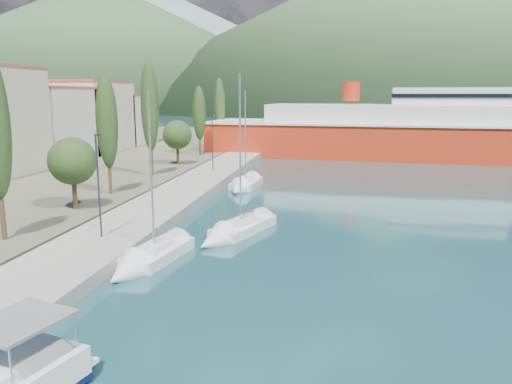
# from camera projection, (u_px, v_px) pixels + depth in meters

# --- Properties ---
(ground) EXTENTS (1400.00, 1400.00, 0.00)m
(ground) POSITION_uv_depth(u_px,v_px,m) (323.00, 128.00, 132.14)
(ground) COLOR #194349
(quay) EXTENTS (5.00, 88.00, 0.80)m
(quay) POSITION_uv_depth(u_px,v_px,m) (176.00, 197.00, 42.64)
(quay) COLOR gray
(quay) RESTS_ON ground
(hills_far) EXTENTS (1480.00, 900.00, 180.00)m
(hills_far) POSITION_uv_depth(u_px,v_px,m) (461.00, 33.00, 576.63)
(hills_far) COLOR slate
(hills_far) RESTS_ON ground
(hills_near) EXTENTS (1010.00, 520.00, 115.00)m
(hills_near) POSITION_uv_depth(u_px,v_px,m) (479.00, 35.00, 350.65)
(hills_near) COLOR #395832
(hills_near) RESTS_ON ground
(town_buildings) EXTENTS (9.20, 69.20, 11.30)m
(town_buildings) POSITION_uv_depth(u_px,v_px,m) (10.00, 126.00, 55.97)
(town_buildings) COLOR beige
(town_buildings) RESTS_ON land_strip
(tree_row) EXTENTS (3.49, 65.51, 11.64)m
(tree_row) POSITION_uv_depth(u_px,v_px,m) (139.00, 126.00, 48.26)
(tree_row) COLOR #47301E
(tree_row) RESTS_ON land_strip
(lamp_posts) EXTENTS (0.15, 46.97, 6.06)m
(lamp_posts) POSITION_uv_depth(u_px,v_px,m) (114.00, 177.00, 30.78)
(lamp_posts) COLOR #2D2D33
(lamp_posts) RESTS_ON quay
(sailboat_near) EXTENTS (3.24, 7.28, 10.10)m
(sailboat_near) POSITION_uv_depth(u_px,v_px,m) (141.00, 263.00, 26.44)
(sailboat_near) COLOR silver
(sailboat_near) RESTS_ON ground
(sailboat_mid) EXTENTS (4.56, 8.00, 11.18)m
(sailboat_mid) POSITION_uv_depth(u_px,v_px,m) (228.00, 234.00, 31.92)
(sailboat_mid) COLOR silver
(sailboat_mid) RESTS_ON ground
(sailboat_far) EXTENTS (2.68, 7.11, 10.26)m
(sailboat_far) POSITION_uv_depth(u_px,v_px,m) (242.00, 187.00, 47.94)
(sailboat_far) COLOR silver
(sailboat_far) RESTS_ON ground
(ferry) EXTENTS (58.02, 16.42, 11.37)m
(ferry) POSITION_uv_depth(u_px,v_px,m) (407.00, 134.00, 71.31)
(ferry) COLOR red
(ferry) RESTS_ON ground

